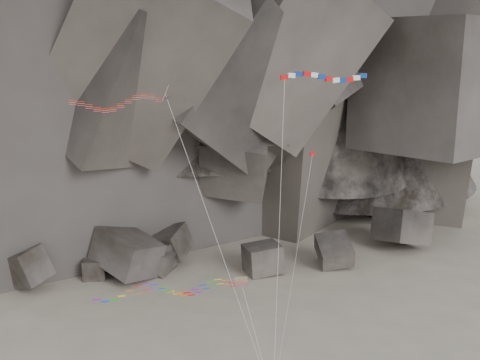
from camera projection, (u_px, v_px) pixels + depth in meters
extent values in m
cube|color=#47423F|center=(171.00, 251.00, 95.49)|extent=(8.20, 7.46, 6.55)
cube|color=#47423F|center=(128.00, 261.00, 89.75)|extent=(11.69, 11.23, 8.06)
cube|color=#47423F|center=(26.00, 273.00, 85.61)|extent=(8.38, 7.66, 7.03)
cube|color=#47423F|center=(263.00, 260.00, 91.69)|extent=(6.02, 5.12, 4.64)
cube|color=#47423F|center=(95.00, 267.00, 90.22)|extent=(3.86, 4.61, 3.13)
cube|color=#47423F|center=(401.00, 234.00, 101.92)|extent=(10.32, 9.75, 8.16)
cube|color=#47423F|center=(159.00, 261.00, 92.38)|extent=(7.30, 7.26, 4.40)
cube|color=#47423F|center=(164.00, 259.00, 92.90)|extent=(6.00, 5.16, 4.84)
cube|color=#47423F|center=(334.00, 258.00, 94.18)|extent=(5.84, 6.87, 5.55)
cylinder|color=silver|center=(220.00, 249.00, 56.44)|extent=(8.71, 7.04, 28.60)
cube|color=red|center=(284.00, 77.00, 55.20)|extent=(0.69, 0.49, 0.44)
cube|color=white|center=(291.00, 75.00, 55.24)|extent=(0.72, 0.49, 0.49)
cube|color=navy|center=(299.00, 74.00, 55.25)|extent=(0.74, 0.50, 0.52)
cube|color=red|center=(307.00, 74.00, 55.27)|extent=(0.74, 0.50, 0.52)
cube|color=white|center=(314.00, 75.00, 55.31)|extent=(0.73, 0.49, 0.50)
cube|color=navy|center=(321.00, 77.00, 55.38)|extent=(0.70, 0.49, 0.45)
cube|color=red|center=(329.00, 79.00, 55.49)|extent=(0.72, 0.49, 0.48)
cube|color=white|center=(336.00, 80.00, 55.63)|extent=(0.74, 0.50, 0.51)
cube|color=navy|center=(343.00, 80.00, 55.79)|extent=(0.75, 0.50, 0.52)
cube|color=red|center=(349.00, 80.00, 55.95)|extent=(0.73, 0.49, 0.51)
cube|color=white|center=(356.00, 78.00, 56.10)|extent=(0.71, 0.49, 0.46)
cube|color=navy|center=(363.00, 76.00, 56.23)|extent=(0.71, 0.49, 0.47)
cylinder|color=silver|center=(279.00, 242.00, 56.22)|extent=(2.05, 4.40, 30.12)
cube|color=yellow|center=(241.00, 280.00, 56.74)|extent=(1.48, 0.84, 0.78)
cube|color=#0CB219|center=(241.00, 284.00, 56.63)|extent=(1.22, 0.65, 0.53)
cylinder|color=silver|center=(257.00, 340.00, 57.08)|extent=(2.60, 2.72, 11.35)
cube|color=red|center=(313.00, 154.00, 57.33)|extent=(0.54, 0.20, 0.35)
cube|color=navy|center=(311.00, 154.00, 57.30)|extent=(0.20, 0.10, 0.36)
cylinder|color=silver|center=(293.00, 277.00, 57.37)|extent=(4.95, 4.36, 22.89)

